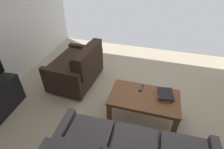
{
  "coord_description": "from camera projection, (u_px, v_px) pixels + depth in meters",
  "views": [
    {
      "loc": [
        -0.27,
        2.2,
        2.32
      ],
      "look_at": [
        0.25,
        0.36,
        0.94
      ],
      "focal_mm": 27.65,
      "sensor_mm": 36.0,
      "label": 1
    }
  ],
  "objects": [
    {
      "name": "ground_plane",
      "position": [
        130.0,
        107.0,
        3.13
      ],
      "size": [
        5.14,
        4.89,
        0.01
      ],
      "primitive_type": "cube",
      "color": "#B7A88E"
    },
    {
      "name": "loveseat_near",
      "position": [
        78.0,
        67.0,
        3.53
      ],
      "size": [
        0.88,
        1.17,
        0.85
      ],
      "color": "black",
      "rests_on": "ground"
    },
    {
      "name": "coffee_table",
      "position": [
        144.0,
        100.0,
        2.74
      ],
      "size": [
        1.09,
        0.63,
        0.45
      ],
      "color": "brown",
      "rests_on": "ground"
    },
    {
      "name": "book_stack",
      "position": [
        166.0,
        95.0,
        2.68
      ],
      "size": [
        0.27,
        0.32,
        0.07
      ],
      "color": "#996699",
      "rests_on": "coffee_table"
    },
    {
      "name": "tv_remote",
      "position": [
        141.0,
        88.0,
        2.85
      ],
      "size": [
        0.07,
        0.17,
        0.02
      ],
      "color": "black",
      "rests_on": "coffee_table"
    }
  ]
}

